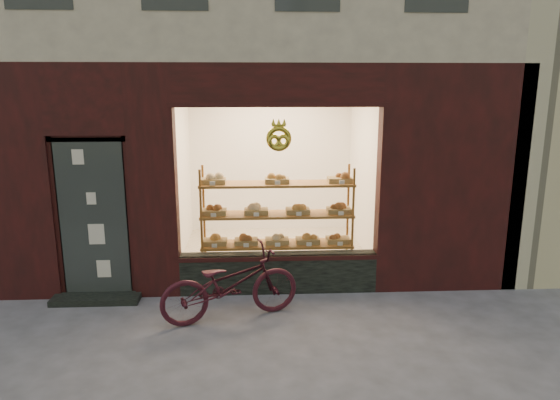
{
  "coord_description": "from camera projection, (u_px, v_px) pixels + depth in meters",
  "views": [
    {
      "loc": [
        0.13,
        -4.42,
        2.81
      ],
      "look_at": [
        0.46,
        2.0,
        1.34
      ],
      "focal_mm": 32.0,
      "sensor_mm": 36.0,
      "label": 1
    }
  ],
  "objects": [
    {
      "name": "bicycle",
      "position": [
        230.0,
        284.0,
        6.09
      ],
      "size": [
        1.82,
        1.09,
        0.9
      ],
      "primitive_type": "imported",
      "rotation": [
        0.0,
        0.0,
        1.88
      ],
      "color": "#351019",
      "rests_on": "ground"
    },
    {
      "name": "display_shelf",
      "position": [
        277.0,
        226.0,
        7.24
      ],
      "size": [
        2.2,
        0.45,
        1.7
      ],
      "color": "brown",
      "rests_on": "ground"
    },
    {
      "name": "ground",
      "position": [
        244.0,
        378.0,
        4.92
      ],
      "size": [
        90.0,
        90.0,
        0.0
      ],
      "primitive_type": "plane",
      "color": "#4D4D52"
    }
  ]
}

